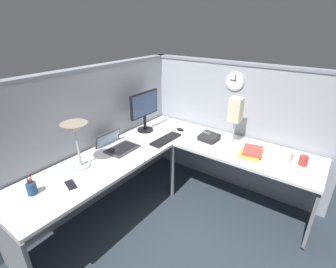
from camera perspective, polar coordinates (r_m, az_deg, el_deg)
ground_plane at (r=3.05m, az=1.71°, el=-16.29°), size 6.80×6.80×0.00m
cubicle_wall_back at (r=2.92m, az=-16.54°, el=-0.87°), size 2.57×0.12×1.58m
cubicle_wall_right at (r=3.20m, az=14.73°, el=1.66°), size 0.12×2.37×1.58m
desk at (r=2.56m, az=0.90°, el=-7.69°), size 2.35×2.15×0.73m
monitor at (r=3.05m, az=-5.44°, el=5.85°), size 0.46×0.20×0.50m
laptop at (r=2.78m, az=-11.88°, el=-2.51°), size 0.34×0.38×0.22m
keyboard at (r=2.88m, az=-0.49°, el=-1.24°), size 0.43×0.15×0.02m
computer_mouse at (r=3.14m, az=2.80°, el=1.07°), size 0.06×0.10×0.03m
desk_lamp_dome at (r=2.37m, az=-20.56°, el=0.51°), size 0.24×0.24×0.44m
pen_cup at (r=2.29m, az=-28.89°, el=-10.89°), size 0.08×0.08×0.18m
cell_phone at (r=2.29m, az=-21.51°, el=-10.82°), size 0.11×0.16×0.01m
office_phone at (r=2.90m, az=9.50°, el=-0.82°), size 0.21×0.22×0.11m
book_stack at (r=2.74m, az=18.73°, el=-3.89°), size 0.31×0.25×0.04m
desk_lamp_paper at (r=2.77m, az=15.31°, el=5.12°), size 0.13×0.13×0.53m
coffee_mug at (r=2.72m, az=28.74°, el=-5.37°), size 0.08×0.08×0.10m
tissue_box at (r=2.74m, az=25.44°, el=-4.44°), size 0.12×0.12×0.09m
wall_clock at (r=2.99m, az=15.16°, el=11.69°), size 0.04×0.22×0.22m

